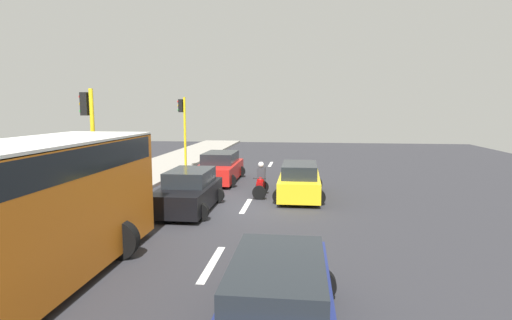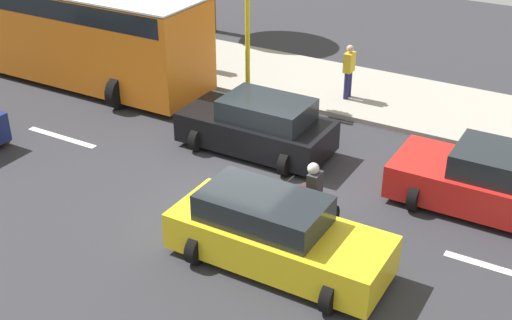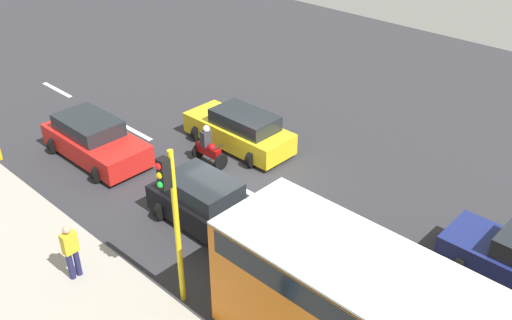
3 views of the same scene
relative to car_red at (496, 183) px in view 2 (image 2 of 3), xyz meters
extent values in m
cube|color=#2D2D33|center=(-2.17, 5.24, -0.76)|extent=(40.00, 60.00, 0.10)
cube|color=#9E998E|center=(4.83, 5.24, -0.64)|extent=(4.00, 60.00, 0.15)
cube|color=white|center=(-2.17, -0.76, -0.71)|extent=(0.20, 2.40, 0.01)
cube|color=white|center=(-2.17, 5.24, -0.71)|extent=(0.20, 2.40, 0.01)
cube|color=white|center=(-2.17, 11.24, -0.71)|extent=(0.20, 2.40, 0.01)
cube|color=red|center=(0.00, 0.09, -0.15)|extent=(1.92, 4.48, 0.80)
cylinder|color=black|center=(-0.85, 1.57, -0.39)|extent=(0.64, 0.22, 0.64)
cylinder|color=black|center=(0.85, 1.57, -0.39)|extent=(0.64, 0.22, 0.64)
cube|color=black|center=(-0.09, 6.20, -0.15)|extent=(1.81, 4.05, 0.80)
cube|color=#1E2328|center=(-0.09, 5.87, 0.53)|extent=(1.52, 2.27, 0.56)
cylinder|color=black|center=(-0.89, 7.53, -0.39)|extent=(0.64, 0.22, 0.64)
cylinder|color=black|center=(0.70, 7.53, -0.39)|extent=(0.64, 0.22, 0.64)
cylinder|color=black|center=(-0.89, 4.86, -0.39)|extent=(0.64, 0.22, 0.64)
cylinder|color=black|center=(0.70, 4.86, -0.39)|extent=(0.64, 0.22, 0.64)
cube|color=yellow|center=(-4.25, 3.26, -0.15)|extent=(1.71, 4.47, 0.80)
cube|color=#1E2328|center=(-4.25, 3.62, 0.53)|extent=(1.44, 2.51, 0.56)
cylinder|color=black|center=(-3.51, 1.78, -0.39)|extent=(0.64, 0.22, 0.64)
cylinder|color=black|center=(-5.00, 1.78, -0.39)|extent=(0.64, 0.22, 0.64)
cylinder|color=black|center=(-3.51, 4.74, -0.39)|extent=(0.64, 0.22, 0.64)
cylinder|color=black|center=(-5.00, 4.74, -0.39)|extent=(0.64, 0.22, 0.64)
cube|color=orange|center=(1.36, 14.69, 0.94)|extent=(2.50, 11.00, 2.90)
cylinder|color=black|center=(2.46, 18.21, -0.21)|extent=(1.00, 0.30, 1.00)
cylinder|color=black|center=(0.26, 11.17, -0.21)|extent=(1.00, 0.30, 1.00)
cylinder|color=black|center=(2.46, 11.17, -0.21)|extent=(1.00, 0.30, 1.00)
cylinder|color=black|center=(-2.57, 4.05, -0.41)|extent=(0.60, 0.10, 0.60)
cylinder|color=black|center=(-2.57, 2.85, -0.41)|extent=(0.60, 0.10, 0.60)
cube|color=#990C0C|center=(-2.57, 3.40, -0.16)|extent=(0.28, 1.10, 0.36)
sphere|color=#990C0C|center=(-2.57, 3.60, 0.02)|extent=(0.32, 0.32, 0.32)
cylinder|color=black|center=(-2.57, 3.95, 0.19)|extent=(0.55, 0.04, 0.04)
cube|color=#333338|center=(-2.57, 3.30, 0.29)|extent=(0.36, 0.24, 0.60)
sphere|color=silver|center=(-2.57, 3.35, 0.69)|extent=(0.26, 0.26, 0.26)
cylinder|color=#72604C|center=(3.80, 10.57, -0.14)|extent=(0.16, 0.16, 0.85)
cylinder|color=#72604C|center=(4.00, 10.57, -0.14)|extent=(0.16, 0.16, 0.85)
cube|color=#2659B2|center=(3.90, 10.57, 0.59)|extent=(0.40, 0.24, 0.60)
sphere|color=tan|center=(3.90, 10.57, 1.02)|extent=(0.22, 0.22, 0.22)
cylinder|color=#1E1E4C|center=(3.99, 5.36, -0.14)|extent=(0.16, 0.16, 0.85)
cylinder|color=#1E1E4C|center=(4.19, 5.36, -0.14)|extent=(0.16, 0.16, 0.85)
cube|color=gold|center=(4.09, 5.36, 0.59)|extent=(0.40, 0.24, 0.60)
sphere|color=tan|center=(4.09, 5.36, 1.02)|extent=(0.22, 0.22, 0.22)
cylinder|color=yellow|center=(2.58, 8.03, 1.54)|extent=(0.14, 0.14, 4.50)
camera|label=1|loc=(-4.39, 20.65, 3.15)|focal=28.15mm
camera|label=2|loc=(-14.13, -1.92, 7.72)|focal=47.70mm
camera|label=3|loc=(9.03, 16.72, 9.89)|focal=39.10mm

